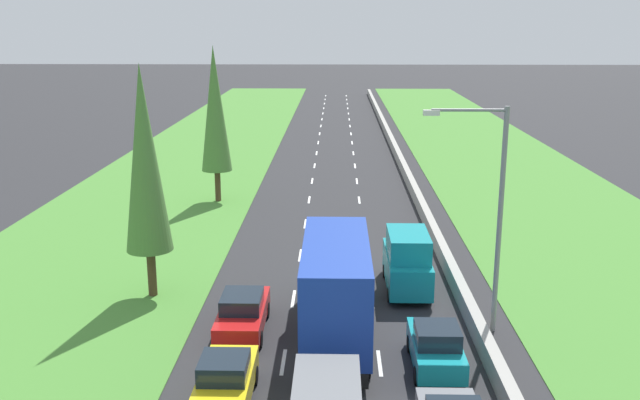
% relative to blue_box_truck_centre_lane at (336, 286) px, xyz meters
% --- Properties ---
extents(ground_plane, '(300.00, 300.00, 0.00)m').
position_rel_blue_box_truck_centre_lane_xyz_m(ground_plane, '(-0.15, 36.94, -2.18)').
color(ground_plane, '#28282B').
rests_on(ground_plane, ground).
extents(grass_verge_left, '(14.00, 140.00, 0.04)m').
position_rel_blue_box_truck_centre_lane_xyz_m(grass_verge_left, '(-12.80, 36.94, -2.16)').
color(grass_verge_left, '#478433').
rests_on(grass_verge_left, ground).
extents(grass_verge_right, '(14.00, 140.00, 0.04)m').
position_rel_blue_box_truck_centre_lane_xyz_m(grass_verge_right, '(14.20, 36.94, -2.16)').
color(grass_verge_right, '#478433').
rests_on(grass_verge_right, ground).
extents(median_barrier, '(0.44, 120.00, 0.85)m').
position_rel_blue_box_truck_centre_lane_xyz_m(median_barrier, '(5.55, 36.94, -1.76)').
color(median_barrier, '#9E9B93').
rests_on(median_barrier, ground).
extents(lane_markings, '(3.64, 116.00, 0.01)m').
position_rel_blue_box_truck_centre_lane_xyz_m(lane_markings, '(-0.15, 36.94, -2.18)').
color(lane_markings, white).
rests_on(lane_markings, ground).
extents(blue_box_truck_centre_lane, '(2.46, 9.40, 4.18)m').
position_rel_blue_box_truck_centre_lane_xyz_m(blue_box_truck_centre_lane, '(0.00, 0.00, 0.00)').
color(blue_box_truck_centre_lane, black).
rests_on(blue_box_truck_centre_lane, ground).
extents(yellow_hatchback_left_lane, '(1.74, 3.90, 1.72)m').
position_rel_blue_box_truck_centre_lane_xyz_m(yellow_hatchback_left_lane, '(-3.53, -4.93, -1.35)').
color(yellow_hatchback_left_lane, yellow).
rests_on(yellow_hatchback_left_lane, ground).
extents(teal_hatchback_right_lane_third, '(1.74, 3.90, 1.72)m').
position_rel_blue_box_truck_centre_lane_xyz_m(teal_hatchback_right_lane_third, '(3.56, -2.39, -1.35)').
color(teal_hatchback_right_lane_third, teal).
rests_on(teal_hatchback_right_lane_third, ground).
extents(teal_van_right_lane, '(1.96, 4.90, 2.82)m').
position_rel_blue_box_truck_centre_lane_xyz_m(teal_van_right_lane, '(3.27, 5.16, -0.78)').
color(teal_van_right_lane, teal).
rests_on(teal_van_right_lane, ground).
extents(red_sedan_left_lane, '(1.82, 4.50, 1.64)m').
position_rel_blue_box_truck_centre_lane_xyz_m(red_sedan_left_lane, '(-3.70, 0.52, -1.37)').
color(red_sedan_left_lane, red).
rests_on(red_sedan_left_lane, ground).
extents(poplar_tree_second, '(2.06, 2.06, 10.40)m').
position_rel_blue_box_truck_centre_lane_xyz_m(poplar_tree_second, '(-8.28, 4.17, 4.07)').
color(poplar_tree_second, '#4C3823').
rests_on(poplar_tree_second, ground).
extents(poplar_tree_third, '(2.07, 2.07, 10.62)m').
position_rel_blue_box_truck_centre_lane_xyz_m(poplar_tree_third, '(-8.19, 21.41, 4.18)').
color(poplar_tree_third, '#4C3823').
rests_on(poplar_tree_third, ground).
extents(street_light_mast, '(3.20, 0.28, 9.00)m').
position_rel_blue_box_truck_centre_lane_xyz_m(street_light_mast, '(5.97, 0.85, 3.05)').
color(street_light_mast, gray).
rests_on(street_light_mast, ground).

